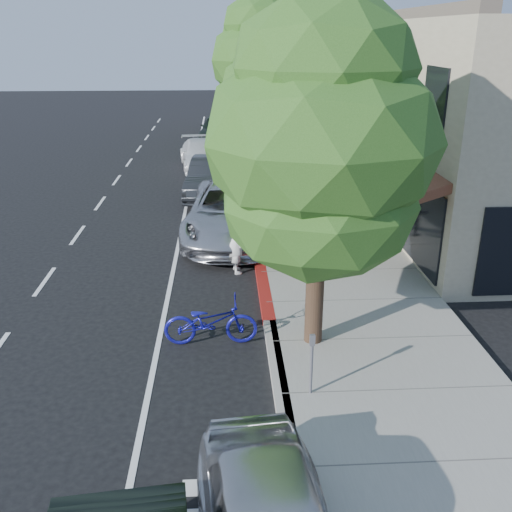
{
  "coord_description": "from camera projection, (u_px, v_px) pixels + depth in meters",
  "views": [
    {
      "loc": [
        -1.02,
        -13.18,
        6.61
      ],
      "look_at": [
        -0.26,
        0.2,
        1.35
      ],
      "focal_mm": 40.0,
      "sensor_mm": 36.0,
      "label": 1
    }
  ],
  "objects": [
    {
      "name": "street_tree_0",
      "position": [
        321.0,
        145.0,
        11.25
      ],
      "size": [
        4.78,
        4.78,
        7.45
      ],
      "color": "black",
      "rests_on": "ground"
    },
    {
      "name": "curb_red_segment",
      "position": [
        264.0,
        288.0,
        15.62
      ],
      "size": [
        0.32,
        4.0,
        0.15
      ],
      "primitive_type": "cube",
      "color": "maroon",
      "rests_on": "ground"
    },
    {
      "name": "cyclist",
      "position": [
        237.0,
        239.0,
        16.55
      ],
      "size": [
        0.61,
        0.81,
        2.02
      ],
      "primitive_type": "imported",
      "rotation": [
        0.0,
        0.0,
        1.75
      ],
      "color": "silver",
      "rests_on": "ground"
    },
    {
      "name": "ground",
      "position": [
        266.0,
        307.0,
        14.72
      ],
      "size": [
        120.0,
        120.0,
        0.0
      ],
      "primitive_type": "plane",
      "color": "black",
      "rests_on": "ground"
    },
    {
      "name": "street_tree_3",
      "position": [
        261.0,
        62.0,
        27.72
      ],
      "size": [
        5.06,
        5.06,
        8.47
      ],
      "color": "black",
      "rests_on": "ground"
    },
    {
      "name": "white_pickup",
      "position": [
        201.0,
        155.0,
        29.51
      ],
      "size": [
        2.57,
        5.12,
        1.43
      ],
      "primitive_type": "imported",
      "rotation": [
        0.0,
        0.0,
        0.12
      ],
      "color": "silver",
      "rests_on": "ground"
    },
    {
      "name": "pedestrian",
      "position": [
        363.0,
        214.0,
        19.18
      ],
      "size": [
        0.96,
        0.91,
        1.56
      ],
      "primitive_type": "imported",
      "rotation": [
        0.0,
        0.0,
        3.73
      ],
      "color": "black",
      "rests_on": "sidewalk"
    },
    {
      "name": "sidewalk",
      "position": [
        310.0,
        212.0,
        22.25
      ],
      "size": [
        4.6,
        56.0,
        0.15
      ],
      "primitive_type": "cube",
      "color": "gray",
      "rests_on": "ground"
    },
    {
      "name": "street_tree_1",
      "position": [
        288.0,
        104.0,
        16.78
      ],
      "size": [
        4.26,
        4.26,
        7.45
      ],
      "color": "black",
      "rests_on": "ground"
    },
    {
      "name": "bicycle",
      "position": [
        211.0,
        321.0,
        12.82
      ],
      "size": [
        2.1,
        0.74,
        1.1
      ],
      "primitive_type": "imported",
      "rotation": [
        0.0,
        0.0,
        1.58
      ],
      "color": "#1817A0",
      "rests_on": "ground"
    },
    {
      "name": "street_tree_2",
      "position": [
        271.0,
        103.0,
        22.6
      ],
      "size": [
        4.3,
        4.3,
        6.59
      ],
      "color": "black",
      "rests_on": "ground"
    },
    {
      "name": "storefront_building",
      "position": [
        420.0,
        95.0,
        30.68
      ],
      "size": [
        10.0,
        36.0,
        7.0
      ],
      "primitive_type": "cube",
      "color": "#BFB293",
      "rests_on": "ground"
    },
    {
      "name": "street_tree_5",
      "position": [
        250.0,
        60.0,
        39.0
      ],
      "size": [
        4.61,
        4.61,
        7.86
      ],
      "color": "black",
      "rests_on": "ground"
    },
    {
      "name": "street_tree_4",
      "position": [
        255.0,
        63.0,
        33.4
      ],
      "size": [
        5.21,
        5.21,
        8.13
      ],
      "color": "black",
      "rests_on": "ground"
    },
    {
      "name": "curb",
      "position": [
        251.0,
        213.0,
        22.13
      ],
      "size": [
        0.3,
        56.0,
        0.15
      ],
      "primitive_type": "cube",
      "color": "#9E998E",
      "rests_on": "ground"
    },
    {
      "name": "dark_sedan",
      "position": [
        212.0,
        178.0,
        24.42
      ],
      "size": [
        2.31,
        5.16,
        1.64
      ],
      "primitive_type": "imported",
      "rotation": [
        0.0,
        0.0,
        -0.12
      ],
      "color": "#222428",
      "rests_on": "ground"
    },
    {
      "name": "silver_suv",
      "position": [
        233.0,
        211.0,
        19.46
      ],
      "size": [
        3.63,
        6.86,
        1.84
      ],
      "primitive_type": "imported",
      "rotation": [
        0.0,
        0.0,
        -0.09
      ],
      "color": "silver",
      "rests_on": "ground"
    },
    {
      "name": "dark_suv_far",
      "position": [
        217.0,
        128.0,
        36.96
      ],
      "size": [
        2.64,
        5.18,
        1.69
      ],
      "primitive_type": "imported",
      "rotation": [
        0.0,
        0.0,
        -0.13
      ],
      "color": "black",
      "rests_on": "ground"
    }
  ]
}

